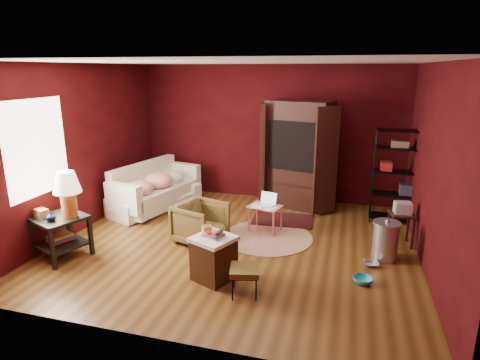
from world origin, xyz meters
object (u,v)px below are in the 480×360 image
object	(u,v)px
laptop_desk	(265,208)
side_table	(64,206)
tv_armoire	(298,153)
wire_shelving	(398,172)
armchair	(200,221)
sofa	(155,191)
hamper	(214,257)

from	to	relation	value
laptop_desk	side_table	bearing A→B (deg)	-131.69
laptop_desk	tv_armoire	xyz separation A→B (m)	(0.33, 1.48, 0.69)
tv_armoire	wire_shelving	size ratio (longest dim) A/B	1.25
side_table	armchair	bearing A→B (deg)	30.37
sofa	side_table	bearing A→B (deg)	-165.04
armchair	laptop_desk	world-z (taller)	armchair
wire_shelving	armchair	bearing A→B (deg)	-149.34
armchair	tv_armoire	distance (m)	2.63
sofa	armchair	size ratio (longest dim) A/B	2.62
laptop_desk	wire_shelving	bearing A→B (deg)	41.18
hamper	tv_armoire	world-z (taller)	tv_armoire
armchair	laptop_desk	xyz separation A→B (m)	(0.91, 0.72, 0.05)
armchair	sofa	bearing A→B (deg)	66.01
armchair	hamper	distance (m)	1.22
armchair	laptop_desk	bearing A→B (deg)	-34.70
hamper	wire_shelving	distance (m)	3.82
armchair	tv_armoire	world-z (taller)	tv_armoire
side_table	hamper	distance (m)	2.36
hamper	tv_armoire	size ratio (longest dim) A/B	0.32
laptop_desk	tv_armoire	world-z (taller)	tv_armoire
sofa	hamper	world-z (taller)	sofa
hamper	sofa	bearing A→B (deg)	131.34
laptop_desk	tv_armoire	bearing A→B (deg)	92.44
laptop_desk	armchair	bearing A→B (deg)	-126.62
side_table	tv_armoire	distance (m)	4.37
sofa	wire_shelving	world-z (taller)	wire_shelving
armchair	hamper	xyz separation A→B (m)	(0.60, -1.07, -0.05)
sofa	side_table	size ratio (longest dim) A/B	1.45
hamper	laptop_desk	xyz separation A→B (m)	(0.31, 1.79, 0.10)
sofa	tv_armoire	world-z (taller)	tv_armoire
side_table	wire_shelving	distance (m)	5.54
side_table	tv_armoire	xyz separation A→B (m)	(2.95, 3.21, 0.32)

